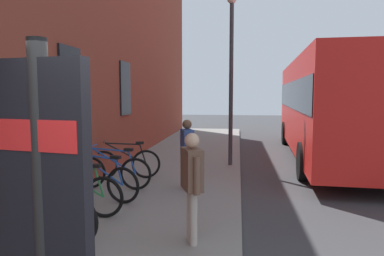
{
  "coord_description": "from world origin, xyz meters",
  "views": [
    {
      "loc": [
        -1.32,
        0.08,
        2.24
      ],
      "look_at": [
        4.85,
        0.89,
        1.64
      ],
      "focal_mm": 32.86,
      "sensor_mm": 36.0,
      "label": 1
    }
  ],
  "objects_px": {
    "pedestrian_crossing_street": "(192,176)",
    "pedestrian_by_facade": "(187,147)",
    "street_lamp": "(231,65)",
    "bicycle_nearest_sign": "(125,163)",
    "bicycle_mid_rack": "(113,172)",
    "bicycle_end_of_row": "(12,236)",
    "transit_info_sign": "(43,195)",
    "bicycle_beside_lamp": "(49,213)",
    "city_bus": "(329,103)",
    "bicycle_leaning_wall": "(76,194)",
    "bicycle_by_door": "(100,181)"
  },
  "relations": [
    {
      "from": "pedestrian_crossing_street",
      "to": "pedestrian_by_facade",
      "type": "relative_size",
      "value": 1.01
    },
    {
      "from": "street_lamp",
      "to": "bicycle_nearest_sign",
      "type": "bearing_deg",
      "value": 129.32
    },
    {
      "from": "bicycle_mid_rack",
      "to": "bicycle_end_of_row",
      "type": "bearing_deg",
      "value": -179.65
    },
    {
      "from": "bicycle_nearest_sign",
      "to": "transit_info_sign",
      "type": "distance_m",
      "value": 7.04
    },
    {
      "from": "bicycle_nearest_sign",
      "to": "bicycle_beside_lamp",
      "type": "bearing_deg",
      "value": -179.06
    },
    {
      "from": "pedestrian_by_facade",
      "to": "street_lamp",
      "type": "xyz_separation_m",
      "value": [
        2.86,
        -0.89,
        2.02
      ]
    },
    {
      "from": "bicycle_end_of_row",
      "to": "street_lamp",
      "type": "height_order",
      "value": "street_lamp"
    },
    {
      "from": "bicycle_end_of_row",
      "to": "street_lamp",
      "type": "relative_size",
      "value": 0.34
    },
    {
      "from": "bicycle_nearest_sign",
      "to": "street_lamp",
      "type": "distance_m",
      "value": 4.2
    },
    {
      "from": "bicycle_nearest_sign",
      "to": "transit_info_sign",
      "type": "relative_size",
      "value": 0.72
    },
    {
      "from": "bicycle_mid_rack",
      "to": "transit_info_sign",
      "type": "bearing_deg",
      "value": -163.0
    },
    {
      "from": "city_bus",
      "to": "bicycle_end_of_row",
      "type": "bearing_deg",
      "value": 146.37
    },
    {
      "from": "transit_info_sign",
      "to": "bicycle_leaning_wall",
      "type": "bearing_deg",
      "value": 24.16
    },
    {
      "from": "bicycle_by_door",
      "to": "transit_info_sign",
      "type": "xyz_separation_m",
      "value": [
        -4.87,
        -1.71,
        1.21
      ]
    },
    {
      "from": "bicycle_by_door",
      "to": "pedestrian_crossing_street",
      "type": "distance_m",
      "value": 2.75
    },
    {
      "from": "bicycle_mid_rack",
      "to": "pedestrian_crossing_street",
      "type": "relative_size",
      "value": 1.12
    },
    {
      "from": "bicycle_beside_lamp",
      "to": "bicycle_by_door",
      "type": "bearing_deg",
      "value": -0.74
    },
    {
      "from": "pedestrian_by_facade",
      "to": "street_lamp",
      "type": "height_order",
      "value": "street_lamp"
    },
    {
      "from": "street_lamp",
      "to": "bicycle_leaning_wall",
      "type": "bearing_deg",
      "value": 151.96
    },
    {
      "from": "bicycle_by_door",
      "to": "bicycle_nearest_sign",
      "type": "relative_size",
      "value": 1.01
    },
    {
      "from": "bicycle_mid_rack",
      "to": "street_lamp",
      "type": "height_order",
      "value": "street_lamp"
    },
    {
      "from": "bicycle_end_of_row",
      "to": "bicycle_by_door",
      "type": "height_order",
      "value": "same"
    },
    {
      "from": "bicycle_mid_rack",
      "to": "pedestrian_crossing_street",
      "type": "distance_m",
      "value": 3.39
    },
    {
      "from": "street_lamp",
      "to": "pedestrian_crossing_street",
      "type": "bearing_deg",
      "value": 175.81
    },
    {
      "from": "transit_info_sign",
      "to": "pedestrian_by_facade",
      "type": "bearing_deg",
      "value": 1.13
    },
    {
      "from": "bicycle_mid_rack",
      "to": "street_lamp",
      "type": "distance_m",
      "value": 4.73
    },
    {
      "from": "city_bus",
      "to": "street_lamp",
      "type": "relative_size",
      "value": 2.13
    },
    {
      "from": "bicycle_beside_lamp",
      "to": "transit_info_sign",
      "type": "xyz_separation_m",
      "value": [
        -3.01,
        -1.73,
        1.21
      ]
    },
    {
      "from": "bicycle_leaning_wall",
      "to": "street_lamp",
      "type": "height_order",
      "value": "street_lamp"
    },
    {
      "from": "bicycle_beside_lamp",
      "to": "street_lamp",
      "type": "distance_m",
      "value": 6.82
    },
    {
      "from": "bicycle_end_of_row",
      "to": "pedestrian_by_facade",
      "type": "height_order",
      "value": "pedestrian_by_facade"
    },
    {
      "from": "bicycle_leaning_wall",
      "to": "bicycle_nearest_sign",
      "type": "relative_size",
      "value": 1.02
    },
    {
      "from": "bicycle_by_door",
      "to": "bicycle_nearest_sign",
      "type": "bearing_deg",
      "value": 2.66
    },
    {
      "from": "pedestrian_by_facade",
      "to": "bicycle_nearest_sign",
      "type": "bearing_deg",
      "value": 65.62
    },
    {
      "from": "bicycle_mid_rack",
      "to": "transit_info_sign",
      "type": "xyz_separation_m",
      "value": [
        -5.74,
        -1.75,
        1.21
      ]
    },
    {
      "from": "bicycle_beside_lamp",
      "to": "city_bus",
      "type": "distance_m",
      "value": 9.9
    },
    {
      "from": "transit_info_sign",
      "to": "street_lamp",
      "type": "distance_m",
      "value": 8.94
    },
    {
      "from": "bicycle_by_door",
      "to": "transit_info_sign",
      "type": "distance_m",
      "value": 5.3
    },
    {
      "from": "bicycle_end_of_row",
      "to": "bicycle_mid_rack",
      "type": "distance_m",
      "value": 3.57
    },
    {
      "from": "transit_info_sign",
      "to": "pedestrian_by_facade",
      "type": "height_order",
      "value": "transit_info_sign"
    },
    {
      "from": "bicycle_beside_lamp",
      "to": "pedestrian_crossing_street",
      "type": "distance_m",
      "value": 2.17
    },
    {
      "from": "bicycle_end_of_row",
      "to": "pedestrian_by_facade",
      "type": "distance_m",
      "value": 4.14
    },
    {
      "from": "bicycle_mid_rack",
      "to": "city_bus",
      "type": "bearing_deg",
      "value": -48.47
    },
    {
      "from": "bicycle_nearest_sign",
      "to": "bicycle_mid_rack",
      "type": "bearing_deg",
      "value": -177.72
    },
    {
      "from": "bicycle_beside_lamp",
      "to": "street_lamp",
      "type": "xyz_separation_m",
      "value": [
        5.79,
        -2.51,
        2.58
      ]
    },
    {
      "from": "pedestrian_crossing_street",
      "to": "bicycle_beside_lamp",
      "type": "bearing_deg",
      "value": 93.87
    },
    {
      "from": "pedestrian_crossing_street",
      "to": "bicycle_by_door",
      "type": "bearing_deg",
      "value": 50.24
    },
    {
      "from": "bicycle_beside_lamp",
      "to": "bicycle_by_door",
      "type": "xyz_separation_m",
      "value": [
        1.86,
        -0.02,
        0.0
      ]
    },
    {
      "from": "bicycle_leaning_wall",
      "to": "pedestrian_crossing_street",
      "type": "height_order",
      "value": "pedestrian_crossing_street"
    },
    {
      "from": "bicycle_by_door",
      "to": "pedestrian_by_facade",
      "type": "height_order",
      "value": "pedestrian_by_facade"
    }
  ]
}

